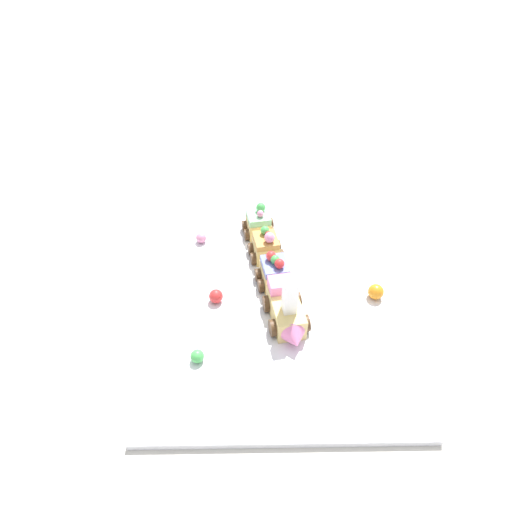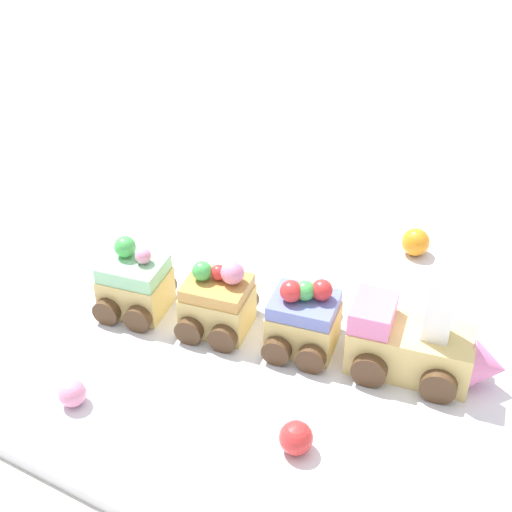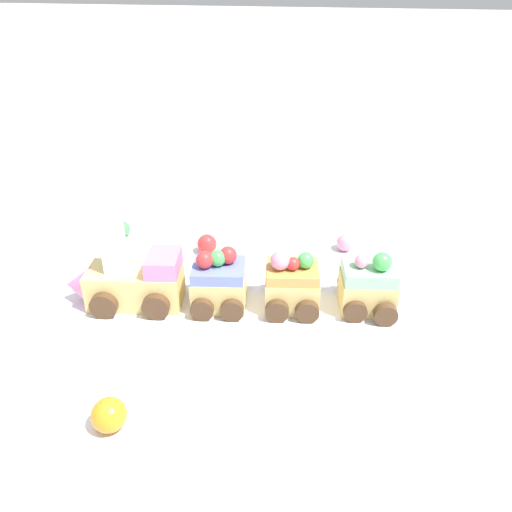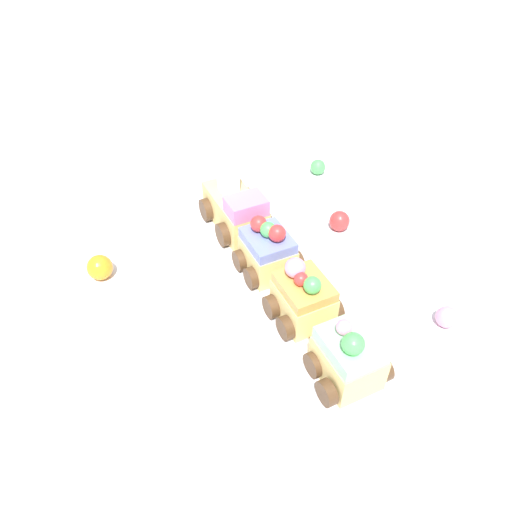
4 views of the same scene
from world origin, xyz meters
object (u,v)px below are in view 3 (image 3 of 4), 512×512
at_px(cake_car_blueberry, 219,283).
at_px(gumball_red, 207,244).
at_px(gumball_orange, 109,415).
at_px(cake_train_locomotive, 128,281).
at_px(gumball_green, 122,229).
at_px(cake_car_caramel, 292,286).
at_px(gumball_pink, 345,243).
at_px(cake_car_mint, 368,287).

xyz_separation_m(cake_car_blueberry, gumball_red, (0.05, -0.11, -0.01)).
bearing_deg(gumball_red, gumball_orange, 91.13).
bearing_deg(gumball_orange, cake_train_locomotive, -70.95).
bearing_deg(gumball_green, cake_train_locomotive, 117.55).
bearing_deg(cake_car_blueberry, gumball_orange, 67.83).
height_order(cake_car_caramel, gumball_pink, cake_car_caramel).
bearing_deg(cake_car_mint, gumball_pink, -86.46).
height_order(cake_train_locomotive, cake_car_mint, cake_train_locomotive).
relative_size(cake_car_caramel, gumball_green, 3.44).
distance_m(gumball_orange, gumball_red, 0.29).
relative_size(gumball_orange, gumball_red, 1.12).
bearing_deg(cake_car_blueberry, cake_car_caramel, 179.79).
bearing_deg(cake_car_blueberry, cake_car_mint, 179.87).
relative_size(cake_car_blueberry, gumball_pink, 3.31).
distance_m(cake_car_blueberry, gumball_red, 0.12).
bearing_deg(cake_car_caramel, gumball_pink, -120.20).
relative_size(gumball_orange, gumball_pink, 1.27).
xyz_separation_m(gumball_orange, gumball_green, (0.13, -0.31, -0.00)).
relative_size(cake_train_locomotive, gumball_red, 5.18).
distance_m(cake_car_blueberry, gumball_green, 0.22).
relative_size(cake_car_blueberry, gumball_orange, 2.61).
height_order(cake_car_caramel, gumball_red, cake_car_caramel).
bearing_deg(cake_train_locomotive, gumball_green, -72.13).
bearing_deg(gumball_green, gumball_pink, -175.94).
bearing_deg(gumball_red, gumball_pink, -166.25).
height_order(cake_car_mint, gumball_red, cake_car_mint).
bearing_deg(cake_car_caramel, cake_train_locomotive, -0.10).
height_order(gumball_orange, gumball_green, gumball_orange).
bearing_deg(gumball_pink, cake_car_mint, 103.22).
bearing_deg(gumball_pink, gumball_orange, 63.12).
bearing_deg(gumball_pink, cake_train_locomotive, 36.31).
distance_m(gumball_pink, gumball_red, 0.18).
bearing_deg(cake_car_blueberry, cake_train_locomotive, -0.01).
distance_m(cake_car_mint, gumball_green, 0.35).
bearing_deg(gumball_green, gumball_orange, 113.14).
bearing_deg(cake_car_blueberry, gumball_green, -46.08).
relative_size(cake_car_blueberry, gumball_green, 3.44).
xyz_separation_m(gumball_orange, gumball_red, (0.01, -0.29, -0.00)).
distance_m(cake_car_mint, gumball_pink, 0.13).
bearing_deg(cake_train_locomotive, cake_car_caramel, 179.90).
bearing_deg(gumball_pink, cake_car_blueberry, 49.42).
xyz_separation_m(gumball_pink, gumball_red, (0.17, 0.04, 0.00)).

